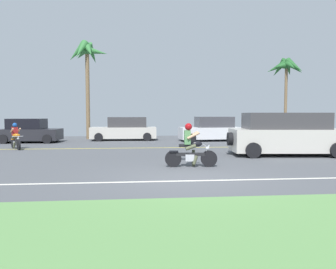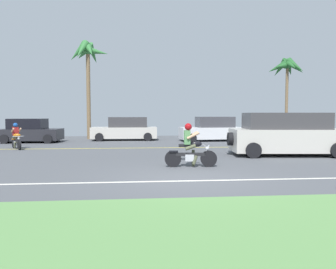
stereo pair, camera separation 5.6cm
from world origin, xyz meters
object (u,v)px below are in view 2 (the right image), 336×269
(motorcyclist, at_px, (190,149))
(suv_nearby, at_px, (286,135))
(parked_car_1, at_px, (125,129))
(palm_tree_1, at_px, (287,69))
(parked_car_2, at_px, (212,130))
(motorcyclist_distant, at_px, (16,138))
(palm_tree_0, at_px, (87,57))
(parked_car_0, at_px, (31,131))

(motorcyclist, relative_size, suv_nearby, 0.35)
(motorcyclist, distance_m, suv_nearby, 5.39)
(parked_car_1, distance_m, palm_tree_1, 13.40)
(parked_car_1, distance_m, parked_car_2, 5.99)
(motorcyclist, bearing_deg, motorcyclist_distant, 141.76)
(palm_tree_0, xyz_separation_m, motorcyclist_distant, (-2.64, -6.46, -5.30))
(motorcyclist_distant, bearing_deg, suv_nearby, -16.04)
(motorcyclist, relative_size, motorcyclist_distant, 1.28)
(palm_tree_0, relative_size, motorcyclist_distant, 5.09)
(motorcyclist, relative_size, parked_car_1, 0.40)
(motorcyclist, relative_size, palm_tree_0, 0.25)
(palm_tree_1, bearing_deg, suv_nearby, -115.58)
(palm_tree_1, relative_size, motorcyclist_distant, 4.51)
(motorcyclist, xyz_separation_m, motorcyclist_distant, (-8.05, 6.35, -0.06))
(palm_tree_0, height_order, motorcyclist_distant, palm_tree_0)
(parked_car_0, relative_size, parked_car_1, 0.83)
(motorcyclist, relative_size, parked_car_0, 0.48)
(parked_car_1, distance_m, motorcyclist_distant, 7.49)
(parked_car_1, height_order, parked_car_2, parked_car_2)
(suv_nearby, xyz_separation_m, palm_tree_1, (5.11, 10.67, 4.41))
(parked_car_1, bearing_deg, suv_nearby, -50.37)
(parked_car_1, xyz_separation_m, motorcyclist_distant, (-5.36, -5.23, -0.18))
(parked_car_0, bearing_deg, parked_car_1, 11.32)
(motorcyclist_distant, bearing_deg, motorcyclist, -38.24)
(parked_car_2, relative_size, palm_tree_0, 0.61)
(parked_car_0, distance_m, motorcyclist_distant, 4.08)
(motorcyclist, xyz_separation_m, parked_car_2, (3.19, 10.46, 0.13))
(suv_nearby, height_order, parked_car_2, suv_nearby)
(parked_car_0, xyz_separation_m, motorcyclist_distant, (0.63, -4.03, -0.14))
(palm_tree_0, bearing_deg, parked_car_0, -143.40)
(suv_nearby, bearing_deg, palm_tree_1, 64.42)
(suv_nearby, relative_size, parked_car_0, 1.37)
(suv_nearby, height_order, motorcyclist_distant, suv_nearby)
(motorcyclist, height_order, palm_tree_1, palm_tree_1)
(suv_nearby, bearing_deg, motorcyclist_distant, 163.96)
(parked_car_0, distance_m, parked_car_2, 11.87)
(motorcyclist, height_order, parked_car_2, parked_car_2)
(suv_nearby, bearing_deg, parked_car_1, 129.63)
(parked_car_2, bearing_deg, motorcyclist_distant, -159.92)
(suv_nearby, relative_size, parked_car_1, 1.13)
(parked_car_2, bearing_deg, palm_tree_1, 23.83)
(palm_tree_0, bearing_deg, motorcyclist_distant, -112.23)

